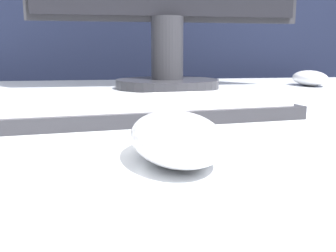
% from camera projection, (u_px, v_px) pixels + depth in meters
% --- Properties ---
extents(partition_panel, '(5.00, 0.03, 1.48)m').
position_uv_depth(partition_panel, '(104.00, 68.00, 1.27)').
color(partition_panel, black).
rests_on(partition_panel, ground_plane).
extents(computer_mouse_near, '(0.07, 0.12, 0.04)m').
position_uv_depth(computer_mouse_near, '(176.00, 137.00, 0.29)').
color(computer_mouse_near, white).
rests_on(computer_mouse_near, desk).
extents(keyboard, '(0.44, 0.19, 0.02)m').
position_uv_depth(keyboard, '(124.00, 109.00, 0.48)').
color(keyboard, '#28282D').
rests_on(keyboard, desk).
extents(computer_mouse_far, '(0.07, 0.12, 0.04)m').
position_uv_depth(computer_mouse_far, '(310.00, 78.00, 0.95)').
color(computer_mouse_far, silver).
rests_on(computer_mouse_far, desk).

